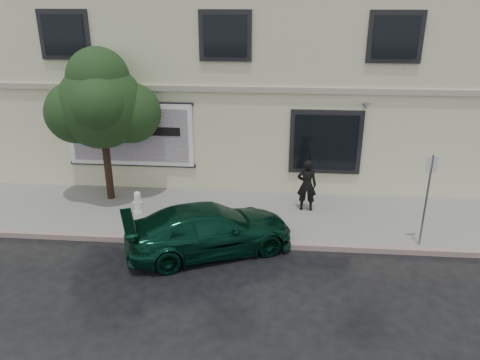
# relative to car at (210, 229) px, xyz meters

# --- Properties ---
(ground) EXTENTS (90.00, 90.00, 0.00)m
(ground) POSITION_rel_car_xyz_m (0.03, -1.20, -0.64)
(ground) COLOR black
(ground) RESTS_ON ground
(sidewalk) EXTENTS (20.00, 3.50, 0.15)m
(sidewalk) POSITION_rel_car_xyz_m (0.03, 2.05, -0.56)
(sidewalk) COLOR gray
(sidewalk) RESTS_ON ground
(curb) EXTENTS (20.00, 0.18, 0.16)m
(curb) POSITION_rel_car_xyz_m (0.03, 0.30, -0.56)
(curb) COLOR gray
(curb) RESTS_ON ground
(building) EXTENTS (20.00, 8.12, 7.00)m
(building) POSITION_rel_car_xyz_m (0.03, 7.80, 2.86)
(building) COLOR beige
(building) RESTS_ON ground
(billboard) EXTENTS (4.30, 0.16, 2.20)m
(billboard) POSITION_rel_car_xyz_m (-3.17, 3.72, 1.41)
(billboard) COLOR white
(billboard) RESTS_ON ground
(car) EXTENTS (4.79, 3.51, 1.28)m
(car) POSITION_rel_car_xyz_m (0.00, 0.00, 0.00)
(car) COLOR black
(car) RESTS_ON ground
(pedestrian) EXTENTS (0.61, 0.42, 1.63)m
(pedestrian) POSITION_rel_car_xyz_m (2.62, 2.48, 0.33)
(pedestrian) COLOR black
(pedestrian) RESTS_ON sidewalk
(umbrella) EXTENTS (1.26, 1.26, 0.72)m
(umbrella) POSITION_rel_car_xyz_m (2.62, 2.48, 1.50)
(umbrella) COLOR black
(umbrella) RESTS_ON pedestrian
(street_tree) EXTENTS (2.62, 2.62, 4.37)m
(street_tree) POSITION_rel_car_xyz_m (-3.69, 2.83, 2.56)
(street_tree) COLOR #2F1F15
(street_tree) RESTS_ON sidewalk
(fire_hydrant) EXTENTS (0.29, 0.27, 0.71)m
(fire_hydrant) POSITION_rel_car_xyz_m (-2.46, 1.80, -0.14)
(fire_hydrant) COLOR silver
(fire_hydrant) RESTS_ON sidewalk
(sign_pole) EXTENTS (0.31, 0.09, 2.51)m
(sign_pole) POSITION_rel_car_xyz_m (5.55, 0.55, 1.03)
(sign_pole) COLOR gray
(sign_pole) RESTS_ON sidewalk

